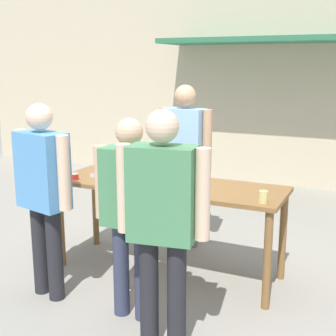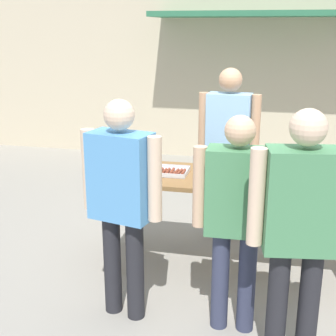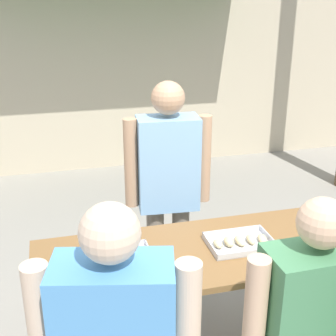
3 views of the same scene
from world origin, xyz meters
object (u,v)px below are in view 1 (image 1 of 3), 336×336
at_px(condiment_jar_mustard, 67,176).
at_px(person_customer_waiting_in_line, 131,203).
at_px(condiment_jar_ketchup, 75,177).
at_px(food_tray_buns, 182,183).
at_px(beer_cup, 263,197).
at_px(person_customer_holding_hotdog, 43,186).
at_px(person_customer_with_cup, 163,213).
at_px(person_server_behind_table, 185,152).
at_px(food_tray_sausages, 114,176).

height_order(condiment_jar_mustard, person_customer_waiting_in_line, person_customer_waiting_in_line).
bearing_deg(condiment_jar_mustard, condiment_jar_ketchup, -1.32).
relative_size(food_tray_buns, condiment_jar_mustard, 5.71).
height_order(beer_cup, person_customer_holding_hotdog, person_customer_holding_hotdog).
bearing_deg(person_customer_with_cup, beer_cup, -126.31).
bearing_deg(person_customer_with_cup, food_tray_buns, -81.57).
xyz_separation_m(condiment_jar_mustard, person_server_behind_table, (0.86, 0.99, 0.14)).
bearing_deg(beer_cup, condiment_jar_ketchup, -179.88).
relative_size(food_tray_sausages, person_customer_with_cup, 0.21).
xyz_separation_m(condiment_jar_mustard, beer_cup, (1.99, 0.00, 0.02)).
bearing_deg(beer_cup, condiment_jar_mustard, -179.95).
distance_m(food_tray_sausages, condiment_jar_ketchup, 0.39).
distance_m(condiment_jar_ketchup, person_customer_waiting_in_line, 1.17).
height_order(food_tray_buns, person_customer_waiting_in_line, person_customer_waiting_in_line).
distance_m(food_tray_sausages, condiment_jar_mustard, 0.47).
bearing_deg(person_customer_holding_hotdog, person_customer_waiting_in_line, -166.78).
xyz_separation_m(food_tray_buns, person_customer_with_cup, (0.37, -1.18, 0.10)).
bearing_deg(food_tray_sausages, person_server_behind_table, 57.02).
xyz_separation_m(condiment_jar_ketchup, person_server_behind_table, (0.77, 0.99, 0.14)).
bearing_deg(food_tray_buns, condiment_jar_mustard, -167.03).
bearing_deg(beer_cup, food_tray_buns, 162.89).
bearing_deg(food_tray_sausages, person_customer_with_cup, -46.70).
xyz_separation_m(food_tray_buns, person_customer_holding_hotdog, (-0.91, -0.90, 0.08)).
distance_m(beer_cup, person_server_behind_table, 1.50).
height_order(food_tray_sausages, beer_cup, beer_cup).
xyz_separation_m(food_tray_sausages, person_customer_with_cup, (1.12, -1.18, 0.11)).
bearing_deg(person_customer_with_cup, condiment_jar_mustard, -40.19).
height_order(condiment_jar_mustard, person_customer_holding_hotdog, person_customer_holding_hotdog).
distance_m(condiment_jar_ketchup, beer_cup, 1.89).
distance_m(food_tray_sausages, person_customer_with_cup, 1.63).
height_order(food_tray_sausages, food_tray_buns, food_tray_buns).
bearing_deg(person_server_behind_table, condiment_jar_mustard, -126.23).
relative_size(condiment_jar_mustard, person_customer_with_cup, 0.04).
height_order(food_tray_sausages, person_customer_waiting_in_line, person_customer_waiting_in_line).
relative_size(food_tray_sausages, person_server_behind_table, 0.20).
height_order(person_customer_holding_hotdog, person_customer_waiting_in_line, person_customer_holding_hotdog).
bearing_deg(person_server_behind_table, food_tray_buns, -64.46).
distance_m(beer_cup, person_customer_holding_hotdog, 1.87).
relative_size(food_tray_buns, person_customer_holding_hotdog, 0.23).
bearing_deg(person_customer_with_cup, condiment_jar_ketchup, -41.86).
relative_size(beer_cup, person_server_behind_table, 0.06).
bearing_deg(person_customer_holding_hotdog, person_server_behind_table, -98.19).
bearing_deg(beer_cup, food_tray_sausages, 170.74).
bearing_deg(beer_cup, person_customer_with_cup, -117.60).
height_order(beer_cup, person_customer_with_cup, person_customer_with_cup).
height_order(food_tray_buns, person_customer_holding_hotdog, person_customer_holding_hotdog).
height_order(condiment_jar_mustard, person_server_behind_table, person_server_behind_table).
bearing_deg(person_server_behind_table, person_customer_holding_hotdog, -106.45).
xyz_separation_m(person_customer_holding_hotdog, person_customer_waiting_in_line, (0.86, 0.00, -0.05)).
bearing_deg(condiment_jar_ketchup, person_customer_waiting_in_line, -32.50).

